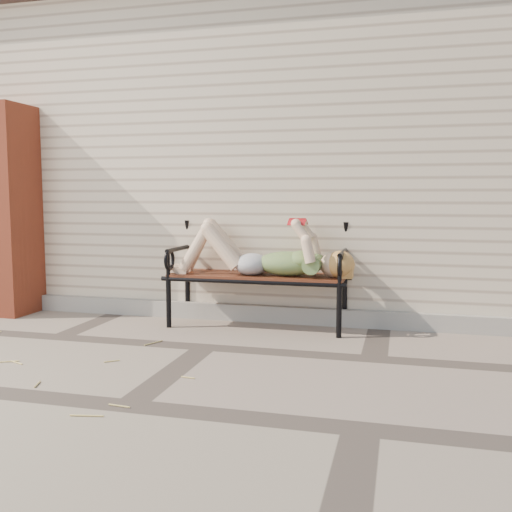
# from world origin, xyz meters

# --- Properties ---
(ground) EXTENTS (80.00, 80.00, 0.00)m
(ground) POSITION_xyz_m (0.00, 0.00, 0.00)
(ground) COLOR #78685C
(ground) RESTS_ON ground
(house_wall) EXTENTS (8.00, 4.00, 3.00)m
(house_wall) POSITION_xyz_m (0.00, 3.00, 1.50)
(house_wall) COLOR beige
(house_wall) RESTS_ON ground
(house_roof) EXTENTS (8.30, 4.30, 0.30)m
(house_roof) POSITION_xyz_m (0.00, 3.00, 3.15)
(house_roof) COLOR #40312D
(house_roof) RESTS_ON house_wall
(foundation_strip) EXTENTS (8.00, 0.10, 0.15)m
(foundation_strip) POSITION_xyz_m (0.00, 0.97, 0.07)
(foundation_strip) COLOR gray
(foundation_strip) RESTS_ON ground
(brick_pillar) EXTENTS (0.50, 0.50, 2.00)m
(brick_pillar) POSITION_xyz_m (-2.30, 0.75, 1.00)
(brick_pillar) COLOR #B14327
(brick_pillar) RESTS_ON ground
(garden_bench) EXTENTS (1.67, 0.67, 1.08)m
(garden_bench) POSITION_xyz_m (0.21, 0.87, 0.61)
(garden_bench) COLOR black
(garden_bench) RESTS_ON ground
(reading_woman) EXTENTS (1.58, 0.36, 0.50)m
(reading_woman) POSITION_xyz_m (0.22, 0.74, 0.64)
(reading_woman) COLOR #0B464F
(reading_woman) RESTS_ON ground
(straw_scatter) EXTENTS (2.87, 1.81, 0.01)m
(straw_scatter) POSITION_xyz_m (-0.80, -0.86, 0.01)
(straw_scatter) COLOR tan
(straw_scatter) RESTS_ON ground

